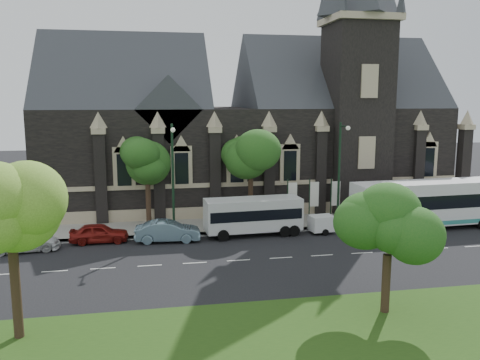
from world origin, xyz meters
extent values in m
plane|color=black|center=(0.00, 0.00, 0.00)|extent=(160.00, 160.00, 0.00)
cube|color=gray|center=(0.00, 9.50, 0.07)|extent=(80.00, 5.00, 0.15)
cube|color=black|center=(4.00, 19.50, 5.00)|extent=(40.00, 15.00, 10.00)
cube|color=#33363B|center=(-8.00, 19.50, 10.00)|extent=(16.00, 15.00, 15.00)
cube|color=#33363B|center=(14.00, 19.50, 10.00)|extent=(20.00, 15.00, 15.00)
cube|color=#33363B|center=(-4.00, 15.00, 10.00)|extent=(6.00, 6.00, 6.00)
cube|color=black|center=(14.00, 13.50, 9.00)|extent=(5.50, 5.50, 18.00)
cube|color=tan|center=(14.00, 13.50, 18.20)|extent=(6.20, 6.20, 0.60)
cube|color=tan|center=(4.00, 11.96, 3.20)|extent=(40.00, 0.22, 0.40)
cube|color=tan|center=(4.00, 11.96, 0.60)|extent=(40.00, 0.25, 1.20)
cube|color=black|center=(2.00, 11.82, 4.80)|extent=(1.20, 0.12, 2.80)
cylinder|color=black|center=(-12.00, -9.00, 2.20)|extent=(0.44, 0.44, 4.40)
sphere|color=olive|center=(-12.00, -9.00, 6.22)|extent=(4.16, 4.16, 4.16)
sphere|color=olive|center=(-11.22, -8.22, 7.00)|extent=(3.12, 3.12, 3.12)
cylinder|color=black|center=(6.00, -9.50, 1.54)|extent=(0.44, 0.44, 3.08)
sphere|color=#1E581B|center=(6.00, -9.50, 4.48)|extent=(3.20, 3.20, 3.20)
sphere|color=#1E581B|center=(6.60, -8.90, 5.08)|extent=(2.40, 2.40, 2.40)
cylinder|color=black|center=(3.00, 10.50, 1.98)|extent=(0.44, 0.44, 3.96)
sphere|color=#1E581B|center=(3.00, 10.50, 5.64)|extent=(3.84, 3.84, 3.84)
sphere|color=#1E581B|center=(3.72, 11.22, 6.36)|extent=(2.88, 2.88, 2.88)
cylinder|color=black|center=(-6.00, 10.50, 1.98)|extent=(0.44, 0.44, 3.96)
sphere|color=#1E581B|center=(-6.00, 10.50, 5.57)|extent=(3.68, 3.68, 3.68)
sphere|color=#1E581B|center=(-5.31, 11.19, 6.26)|extent=(2.76, 2.76, 2.76)
cylinder|color=black|center=(10.00, 7.30, 4.50)|extent=(0.20, 0.20, 9.00)
cylinder|color=black|center=(10.00, 6.50, 8.70)|extent=(0.10, 1.60, 0.10)
sphere|color=silver|center=(10.00, 5.70, 8.60)|extent=(0.36, 0.36, 0.36)
cylinder|color=black|center=(-4.00, 7.30, 4.50)|extent=(0.20, 0.20, 9.00)
cylinder|color=black|center=(-4.00, 6.50, 8.70)|extent=(0.10, 1.60, 0.10)
sphere|color=silver|center=(-4.00, 5.70, 8.60)|extent=(0.36, 0.36, 0.36)
cylinder|color=black|center=(6.00, 9.00, 2.00)|extent=(0.10, 0.10, 4.00)
cube|color=white|center=(6.45, 9.00, 2.60)|extent=(0.80, 0.04, 2.20)
cylinder|color=black|center=(8.00, 9.00, 2.00)|extent=(0.10, 0.10, 4.00)
cube|color=white|center=(8.45, 9.00, 2.60)|extent=(0.80, 0.04, 2.20)
cylinder|color=black|center=(10.00, 9.00, 2.00)|extent=(0.10, 0.10, 4.00)
cube|color=white|center=(10.45, 9.00, 2.60)|extent=(0.80, 0.04, 2.20)
cube|color=silver|center=(17.66, 5.60, 2.24)|extent=(13.92, 3.61, 3.57)
cube|color=black|center=(17.66, 5.60, 2.49)|extent=(13.37, 3.62, 1.13)
cube|color=teal|center=(17.66, 5.60, 0.75)|extent=(13.37, 3.61, 0.35)
cylinder|color=black|center=(12.92, 3.90, 0.45)|extent=(0.91, 0.33, 0.90)
cylinder|color=black|center=(12.76, 6.77, 0.45)|extent=(0.91, 0.33, 0.90)
cylinder|color=black|center=(21.71, 7.25, 0.45)|extent=(0.91, 0.33, 0.90)
cylinder|color=black|center=(23.09, 7.32, 0.45)|extent=(0.91, 0.33, 0.90)
cube|color=silver|center=(2.31, 6.16, 1.72)|extent=(7.91, 2.89, 2.55)
cube|color=black|center=(2.31, 6.16, 1.86)|extent=(7.60, 2.92, 0.84)
cylinder|color=black|center=(-0.34, 4.78, 0.45)|extent=(0.91, 0.33, 0.90)
cylinder|color=black|center=(-0.48, 7.22, 0.45)|extent=(0.91, 0.33, 0.90)
cylinder|color=black|center=(4.71, 5.08, 0.45)|extent=(0.91, 0.33, 0.90)
cylinder|color=black|center=(4.56, 7.52, 0.45)|extent=(0.91, 0.33, 0.90)
cylinder|color=black|center=(5.48, 5.12, 0.45)|extent=(0.91, 0.33, 0.90)
cylinder|color=black|center=(5.34, 7.56, 0.45)|extent=(0.91, 0.33, 0.90)
cube|color=silver|center=(7.94, 5.56, 0.86)|extent=(2.05, 1.62, 1.24)
cylinder|color=black|center=(8.01, 4.85, 0.27)|extent=(0.55, 0.25, 0.53)
cylinder|color=black|center=(7.86, 6.27, 0.27)|extent=(0.55, 0.25, 0.53)
cylinder|color=black|center=(9.17, 5.69, 0.53)|extent=(1.15, 0.20, 0.08)
imported|color=#6C8C9D|center=(-4.58, 5.49, 0.82)|extent=(5.11, 2.09, 1.65)
imported|color=maroon|center=(-9.77, 6.16, 0.75)|extent=(4.39, 1.78, 1.49)
imported|color=silver|center=(-14.97, 4.90, 0.73)|extent=(5.23, 2.66, 1.46)
camera|label=1|loc=(-5.82, -32.04, 10.95)|focal=37.10mm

